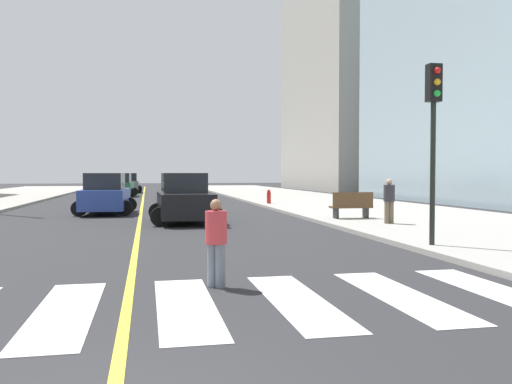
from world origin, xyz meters
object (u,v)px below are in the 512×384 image
car_gray_second (128,184)px  fire_hydrant (269,197)px  park_bench (352,206)px  pedestrian_waiting_east (389,199)px  traffic_light_near_corner (434,118)px  pedestrian_crossing (216,239)px  car_black_fourth (184,199)px  car_green_nearest (120,186)px  car_blue_third (106,195)px

car_gray_second → fire_hydrant: bearing=-69.7°
park_bench → pedestrian_waiting_east: 2.56m
car_gray_second → pedestrian_waiting_east: size_ratio=2.74×
traffic_light_near_corner → pedestrian_crossing: bearing=28.9°
pedestrian_crossing → traffic_light_near_corner: bearing=64.5°
car_black_fourth → pedestrian_waiting_east: size_ratio=2.75×
car_green_nearest → car_blue_third: (0.26, -20.91, -0.00)m
car_black_fourth → fire_hydrant: (6.06, 10.55, -0.40)m
car_gray_second → pedestrian_waiting_east: 40.82m
car_black_fourth → fire_hydrant: size_ratio=5.28×
car_blue_third → car_green_nearest: bearing=93.4°
car_green_nearest → pedestrian_waiting_east: bearing=-66.4°
car_blue_third → pedestrian_waiting_east: size_ratio=2.78×
car_gray_second → pedestrian_waiting_east: car_gray_second is taller
traffic_light_near_corner → park_bench: (1.05, 8.43, -2.85)m
car_gray_second → fire_hydrant: size_ratio=5.27×
car_green_nearest → fire_hydrant: size_ratio=5.35×
car_green_nearest → traffic_light_near_corner: 37.40m
car_gray_second → pedestrian_crossing: size_ratio=2.92×
car_gray_second → pedestrian_crossing: bearing=-86.8°
park_bench → pedestrian_crossing: pedestrian_crossing is taller
car_gray_second → car_black_fourth: size_ratio=1.00×
car_black_fourth → pedestrian_crossing: (-0.31, -13.03, -0.09)m
car_green_nearest → park_bench: bearing=-65.7°
pedestrian_waiting_east → fire_hydrant: pedestrian_waiting_east is taller
car_gray_second → fire_hydrant: (9.54, -25.16, -0.40)m
traffic_light_near_corner → fire_hydrant: bearing=-90.3°
car_green_nearest → pedestrian_crossing: bearing=-82.1°
traffic_light_near_corner → pedestrian_crossing: size_ratio=3.00×
car_blue_third → fire_hydrant: size_ratio=5.34×
pedestrian_waiting_east → fire_hydrant: 14.23m
pedestrian_crossing → fire_hydrant: (6.37, 23.58, -0.31)m
fire_hydrant → park_bench: bearing=-85.4°
car_black_fourth → traffic_light_near_corner: 11.56m
car_black_fourth → pedestrian_waiting_east: 8.37m
car_green_nearest → traffic_light_near_corner: (9.82, -36.00, 2.56)m
traffic_light_near_corner → park_bench: bearing=-97.1°
park_bench → pedestrian_waiting_east: size_ratio=1.05×
car_green_nearest → car_gray_second: (0.38, 9.27, 0.00)m
car_green_nearest → park_bench: (10.87, -27.57, -0.29)m
car_green_nearest → pedestrian_crossing: size_ratio=2.96×
car_green_nearest → pedestrian_waiting_east: 32.13m
car_blue_third → pedestrian_waiting_east: (11.15, -9.12, 0.12)m
pedestrian_waiting_east → car_green_nearest: bearing=-69.9°
pedestrian_crossing → pedestrian_waiting_east: size_ratio=0.94×
car_blue_third → car_gray_second: bearing=92.5°
car_black_fourth → pedestrian_crossing: size_ratio=2.92×
traffic_light_near_corner → pedestrian_waiting_east: bearing=-104.9°
car_green_nearest → pedestrian_crossing: 39.63m
pedestrian_waiting_east → car_gray_second: bearing=-75.1°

